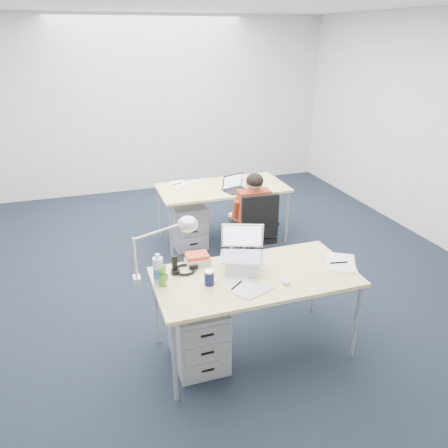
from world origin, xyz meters
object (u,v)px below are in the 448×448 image
object	(u,v)px
dark_laptop	(237,183)
bear_figurine	(162,276)
computer_mouse	(286,281)
sunglasses	(255,258)
can_koozie	(209,278)
drawer_pedestal_far	(188,224)
cordless_phone	(175,265)
far_cup	(241,182)
drawer_pedestal_near	(198,333)
headphones	(185,269)
desk_far	(222,190)
silver_laptop	(242,251)
desk_near	(255,280)
wireless_keyboard	(257,291)
water_bottle	(158,269)
book_stack	(198,259)
seated_person	(250,219)
desk_lamp	(156,250)
office_chair	(254,249)

from	to	relation	value
dark_laptop	bear_figurine	bearing A→B (deg)	-140.95
computer_mouse	sunglasses	world-z (taller)	computer_mouse
can_koozie	dark_laptop	size ratio (longest dim) A/B	0.43
drawer_pedestal_far	can_koozie	size ratio (longest dim) A/B	4.54
can_koozie	cordless_phone	world-z (taller)	cordless_phone
sunglasses	far_cup	distance (m)	2.00
drawer_pedestal_near	headphones	size ratio (longest dim) A/B	2.33
headphones	far_cup	size ratio (longest dim) A/B	2.67
drawer_pedestal_far	headphones	world-z (taller)	headphones
drawer_pedestal_far	far_cup	bearing A→B (deg)	-1.69
headphones	desk_far	bearing A→B (deg)	51.19
headphones	silver_laptop	bearing A→B (deg)	-31.43
computer_mouse	cordless_phone	world-z (taller)	cordless_phone
desk_near	cordless_phone	xyz separation A→B (m)	(-0.60, 0.24, 0.12)
desk_far	wireless_keyboard	world-z (taller)	wireless_keyboard
drawer_pedestal_far	water_bottle	size ratio (longest dim) A/B	2.13
wireless_keyboard	headphones	distance (m)	0.64
book_stack	far_cup	world-z (taller)	same
seated_person	computer_mouse	bearing A→B (deg)	-98.78
desk_lamp	dark_laptop	distance (m)	2.21
office_chair	can_koozie	bearing A→B (deg)	-120.17
bear_figurine	desk_near	bearing A→B (deg)	-12.82
sunglasses	dark_laptop	world-z (taller)	dark_laptop
dark_laptop	far_cup	xyz separation A→B (m)	(0.13, 0.20, -0.06)
desk_near	can_koozie	bearing A→B (deg)	-177.24
computer_mouse	far_cup	size ratio (longest dim) A/B	1.10
desk_lamp	dark_laptop	size ratio (longest dim) A/B	1.86
silver_laptop	can_koozie	size ratio (longest dim) A/B	2.99
wireless_keyboard	water_bottle	bearing A→B (deg)	131.74
office_chair	wireless_keyboard	xyz separation A→B (m)	(-0.59, -1.49, 0.46)
desk_far	water_bottle	size ratio (longest dim) A/B	6.20
desk_far	water_bottle	distance (m)	2.39
silver_laptop	wireless_keyboard	xyz separation A→B (m)	(-0.00, -0.32, -0.17)
drawer_pedestal_near	drawer_pedestal_far	xyz separation A→B (m)	(0.46, 2.17, 0.00)
desk_far	computer_mouse	xyz separation A→B (m)	(-0.26, -2.36, 0.06)
office_chair	bear_figurine	size ratio (longest dim) A/B	5.75
office_chair	far_cup	bearing A→B (deg)	83.75
wireless_keyboard	bear_figurine	distance (m)	0.72
office_chair	drawer_pedestal_far	xyz separation A→B (m)	(-0.53, 0.91, -0.00)
seated_person	bear_figurine	xyz separation A→B (m)	(-1.25, -1.34, 0.24)
drawer_pedestal_far	cordless_phone	world-z (taller)	cordless_phone
wireless_keyboard	can_koozie	bearing A→B (deg)	124.32
headphones	sunglasses	size ratio (longest dim) A/B	2.19
computer_mouse	sunglasses	size ratio (longest dim) A/B	0.91
bear_figurine	seated_person	bearing A→B (deg)	40.97
can_koozie	cordless_phone	bearing A→B (deg)	129.46
cordless_phone	computer_mouse	bearing A→B (deg)	-37.47
drawer_pedestal_near	book_stack	world-z (taller)	book_stack
wireless_keyboard	sunglasses	world-z (taller)	sunglasses
seated_person	wireless_keyboard	distance (m)	1.77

